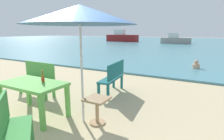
{
  "coord_description": "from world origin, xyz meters",
  "views": [
    {
      "loc": [
        2.23,
        -2.01,
        1.82
      ],
      "look_at": [
        -0.51,
        3.0,
        0.6
      ],
      "focal_mm": 29.05,
      "sensor_mm": 36.0,
      "label": 1
    }
  ],
  "objects_px": {
    "picnic_table_green": "(33,87)",
    "boat_tanker": "(122,37)",
    "bench_teal_center": "(113,76)",
    "bench_green_right": "(9,132)",
    "bench_green_left": "(37,77)",
    "boat_ferry": "(175,40)",
    "side_table_wood": "(97,107)",
    "swimmer_person": "(196,65)",
    "beer_bottle_amber": "(43,78)",
    "patio_umbrella": "(80,15)"
  },
  "relations": [
    {
      "from": "side_table_wood",
      "to": "bench_green_right",
      "type": "xyz_separation_m",
      "value": [
        -0.31,
        -1.58,
        0.19
      ]
    },
    {
      "from": "bench_green_right",
      "to": "swimmer_person",
      "type": "relative_size",
      "value": 2.81
    },
    {
      "from": "swimmer_person",
      "to": "bench_green_right",
      "type": "bearing_deg",
      "value": -101.14
    },
    {
      "from": "side_table_wood",
      "to": "swimmer_person",
      "type": "distance_m",
      "value": 6.79
    },
    {
      "from": "picnic_table_green",
      "to": "bench_teal_center",
      "type": "height_order",
      "value": "bench_teal_center"
    },
    {
      "from": "picnic_table_green",
      "to": "bench_green_left",
      "type": "height_order",
      "value": "bench_green_left"
    },
    {
      "from": "swimmer_person",
      "to": "boat_tanker",
      "type": "distance_m",
      "value": 24.47
    },
    {
      "from": "picnic_table_green",
      "to": "swimmer_person",
      "type": "bearing_deg",
      "value": 69.09
    },
    {
      "from": "side_table_wood",
      "to": "bench_teal_center",
      "type": "xyz_separation_m",
      "value": [
        -0.58,
        1.75,
        0.19
      ]
    },
    {
      "from": "bench_green_left",
      "to": "bench_green_right",
      "type": "xyz_separation_m",
      "value": [
        2.14,
        -2.2,
        0.0
      ]
    },
    {
      "from": "side_table_wood",
      "to": "bench_green_right",
      "type": "distance_m",
      "value": 1.63
    },
    {
      "from": "beer_bottle_amber",
      "to": "side_table_wood",
      "type": "distance_m",
      "value": 1.32
    },
    {
      "from": "boat_ferry",
      "to": "side_table_wood",
      "type": "bearing_deg",
      "value": -83.5
    },
    {
      "from": "side_table_wood",
      "to": "swimmer_person",
      "type": "height_order",
      "value": "side_table_wood"
    },
    {
      "from": "bench_teal_center",
      "to": "bench_green_right",
      "type": "height_order",
      "value": "same"
    },
    {
      "from": "side_table_wood",
      "to": "boat_ferry",
      "type": "bearing_deg",
      "value": 96.5
    },
    {
      "from": "bench_green_right",
      "to": "boat_ferry",
      "type": "height_order",
      "value": "boat_ferry"
    },
    {
      "from": "swimmer_person",
      "to": "boat_ferry",
      "type": "relative_size",
      "value": 0.1
    },
    {
      "from": "beer_bottle_amber",
      "to": "bench_green_left",
      "type": "height_order",
      "value": "beer_bottle_amber"
    },
    {
      "from": "side_table_wood",
      "to": "bench_teal_center",
      "type": "bearing_deg",
      "value": 108.26
    },
    {
      "from": "picnic_table_green",
      "to": "boat_tanker",
      "type": "xyz_separation_m",
      "value": [
        -11.02,
        27.29,
        0.17
      ]
    },
    {
      "from": "patio_umbrella",
      "to": "boat_tanker",
      "type": "relative_size",
      "value": 0.4
    },
    {
      "from": "picnic_table_green",
      "to": "boat_tanker",
      "type": "height_order",
      "value": "boat_tanker"
    },
    {
      "from": "bench_green_left",
      "to": "boat_tanker",
      "type": "xyz_separation_m",
      "value": [
        -9.94,
        26.31,
        0.28
      ]
    },
    {
      "from": "side_table_wood",
      "to": "bench_green_right",
      "type": "relative_size",
      "value": 0.47
    },
    {
      "from": "beer_bottle_amber",
      "to": "swimmer_person",
      "type": "xyz_separation_m",
      "value": [
        2.5,
        6.92,
        -0.61
      ]
    },
    {
      "from": "patio_umbrella",
      "to": "swimmer_person",
      "type": "xyz_separation_m",
      "value": [
        1.61,
        6.72,
        -1.88
      ]
    },
    {
      "from": "bench_teal_center",
      "to": "picnic_table_green",
      "type": "bearing_deg",
      "value": -110.64
    },
    {
      "from": "bench_teal_center",
      "to": "boat_ferry",
      "type": "xyz_separation_m",
      "value": [
        -2.3,
        23.53,
        0.08
      ]
    },
    {
      "from": "patio_umbrella",
      "to": "picnic_table_green",
      "type": "bearing_deg",
      "value": -163.85
    },
    {
      "from": "bench_green_right",
      "to": "boat_tanker",
      "type": "bearing_deg",
      "value": 112.97
    },
    {
      "from": "bench_teal_center",
      "to": "bench_green_left",
      "type": "relative_size",
      "value": 1.02
    },
    {
      "from": "boat_ferry",
      "to": "bench_green_right",
      "type": "bearing_deg",
      "value": -84.54
    },
    {
      "from": "swimmer_person",
      "to": "boat_ferry",
      "type": "distance_m",
      "value": 19.09
    },
    {
      "from": "picnic_table_green",
      "to": "bench_green_left",
      "type": "bearing_deg",
      "value": 137.53
    },
    {
      "from": "boat_ferry",
      "to": "bench_teal_center",
      "type": "bearing_deg",
      "value": -84.41
    },
    {
      "from": "patio_umbrella",
      "to": "bench_teal_center",
      "type": "relative_size",
      "value": 1.87
    },
    {
      "from": "patio_umbrella",
      "to": "side_table_wood",
      "type": "height_order",
      "value": "patio_umbrella"
    },
    {
      "from": "beer_bottle_amber",
      "to": "bench_green_right",
      "type": "height_order",
      "value": "beer_bottle_amber"
    },
    {
      "from": "patio_umbrella",
      "to": "boat_ferry",
      "type": "xyz_separation_m",
      "value": [
        -2.58,
        25.34,
        -1.49
      ]
    },
    {
      "from": "patio_umbrella",
      "to": "bench_green_left",
      "type": "distance_m",
      "value": 2.75
    },
    {
      "from": "bench_green_left",
      "to": "bench_green_right",
      "type": "distance_m",
      "value": 3.07
    },
    {
      "from": "side_table_wood",
      "to": "boat_ferry",
      "type": "distance_m",
      "value": 25.45
    },
    {
      "from": "bench_green_left",
      "to": "bench_teal_center",
      "type": "bearing_deg",
      "value": 31.15
    },
    {
      "from": "beer_bottle_amber",
      "to": "boat_ferry",
      "type": "distance_m",
      "value": 25.59
    },
    {
      "from": "swimmer_person",
      "to": "side_table_wood",
      "type": "bearing_deg",
      "value": -101.14
    },
    {
      "from": "beer_bottle_amber",
      "to": "boat_ferry",
      "type": "bearing_deg",
      "value": 93.78
    },
    {
      "from": "bench_green_left",
      "to": "boat_ferry",
      "type": "height_order",
      "value": "boat_ferry"
    },
    {
      "from": "boat_ferry",
      "to": "picnic_table_green",
      "type": "bearing_deg",
      "value": -86.64
    },
    {
      "from": "picnic_table_green",
      "to": "patio_umbrella",
      "type": "distance_m",
      "value": 1.85
    }
  ]
}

